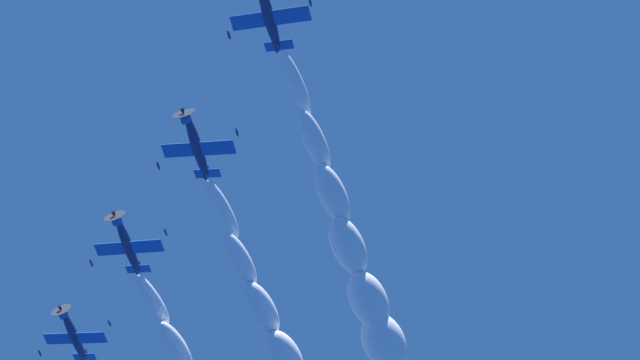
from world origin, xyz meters
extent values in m
ellipsoid|color=navy|center=(6.23, -5.14, 86.22)|extent=(2.76, 6.43, 2.30)
cube|color=#194CB2|center=(6.26, -4.97, 86.05)|extent=(7.65, 2.57, 3.44)
ellipsoid|color=navy|center=(9.79, -4.09, 87.54)|extent=(0.49, 0.91, 0.44)
ellipsoid|color=navy|center=(2.74, -5.85, 84.55)|extent=(0.49, 0.91, 0.44)
cube|color=#194CB2|center=(5.75, -2.45, 85.77)|extent=(2.84, 1.29, 1.34)
cube|color=navy|center=(5.54, -2.34, 86.19)|extent=(0.71, 1.28, 1.17)
ellipsoid|color=#1E232D|center=(6.12, -5.38, 86.63)|extent=(1.15, 1.62, 1.05)
ellipsoid|color=navy|center=(-5.42, 2.09, 83.96)|extent=(2.78, 6.43, 2.30)
cylinder|color=#194CB2|center=(-4.94, -0.72, 84.48)|extent=(1.46, 1.22, 1.44)
cone|color=black|center=(-4.84, -1.32, 84.59)|extent=(0.75, 0.83, 0.72)
cylinder|color=#3F3F47|center=(-4.86, -1.18, 84.56)|extent=(2.77, 0.90, 2.86)
cube|color=#194CB2|center=(-5.39, 2.26, 83.79)|extent=(7.61, 2.56, 3.54)
ellipsoid|color=navy|center=(-1.89, 3.15, 85.33)|extent=(0.49, 0.91, 0.44)
ellipsoid|color=navy|center=(-8.89, 1.38, 82.24)|extent=(0.49, 0.91, 0.44)
cube|color=#194CB2|center=(-5.91, 4.79, 83.51)|extent=(2.83, 1.29, 1.37)
cube|color=navy|center=(-6.12, 4.89, 83.93)|extent=(0.73, 1.28, 1.17)
ellipsoid|color=#1E232D|center=(-5.54, 1.85, 84.37)|extent=(1.16, 1.62, 1.05)
ellipsoid|color=navy|center=(-18.08, 9.15, 85.49)|extent=(2.63, 6.44, 2.20)
cylinder|color=#194CB2|center=(-17.60, 6.33, 85.96)|extent=(1.40, 1.20, 1.38)
cone|color=black|center=(-17.49, 5.73, 86.07)|extent=(0.72, 0.82, 0.70)
cylinder|color=#3F3F47|center=(-17.52, 5.87, 86.04)|extent=(2.68, 0.85, 2.76)
cube|color=#194CB2|center=(-18.06, 9.32, 85.31)|extent=(7.82, 2.61, 2.88)
ellipsoid|color=navy|center=(-14.42, 10.15, 86.54)|extent=(0.47, 0.91, 0.42)
ellipsoid|color=navy|center=(-21.70, 8.48, 84.08)|extent=(0.47, 0.91, 0.42)
cube|color=#194CB2|center=(-18.56, 11.85, 85.08)|extent=(2.89, 1.31, 1.13)
cube|color=navy|center=(-18.74, 11.96, 85.51)|extent=(0.63, 1.26, 1.18)
ellipsoid|color=#1E232D|center=(-18.17, 8.91, 85.90)|extent=(1.11, 1.62, 1.01)
ellipsoid|color=navy|center=(-30.42, 16.92, 86.64)|extent=(2.59, 6.45, 2.10)
cylinder|color=#194CB2|center=(-29.94, 14.10, 87.06)|extent=(1.40, 1.19, 1.37)
cone|color=black|center=(-29.83, 13.49, 87.16)|extent=(0.72, 0.82, 0.69)
cylinder|color=#3F3F47|center=(-29.85, 13.63, 87.13)|extent=(2.68, 0.82, 2.76)
cube|color=#194CB2|center=(-30.40, 17.09, 86.46)|extent=(7.83, 2.61, 2.83)
ellipsoid|color=navy|center=(-26.76, 17.91, 87.68)|extent=(0.46, 0.91, 0.41)
ellipsoid|color=navy|center=(-34.05, 16.28, 85.24)|extent=(0.46, 0.91, 0.41)
cube|color=#194CB2|center=(-30.90, 19.63, 86.27)|extent=(2.89, 1.31, 1.11)
cube|color=navy|center=(-31.07, 19.73, 86.71)|extent=(0.63, 1.24, 1.17)
ellipsoid|color=#1E232D|center=(-30.50, 16.67, 87.05)|extent=(1.10, 1.61, 0.98)
ellipsoid|color=white|center=(5.32, 1.44, 85.37)|extent=(2.72, 7.78, 2.49)
ellipsoid|color=white|center=(4.18, 7.02, 84.55)|extent=(3.29, 7.95, 3.05)
ellipsoid|color=white|center=(3.18, 12.43, 83.58)|extent=(3.86, 8.13, 3.61)
ellipsoid|color=white|center=(1.97, 17.88, 82.74)|extent=(4.43, 8.30, 4.17)
ellipsoid|color=white|center=(0.99, 24.03, 81.86)|extent=(5.00, 8.48, 4.73)
ellipsoid|color=white|center=(0.15, 29.02, 81.22)|extent=(5.57, 8.65, 5.29)
ellipsoid|color=white|center=(-6.51, 8.64, 83.03)|extent=(2.72, 7.78, 2.49)
ellipsoid|color=white|center=(-7.71, 13.95, 82.08)|extent=(3.29, 7.95, 3.05)
ellipsoid|color=white|center=(-8.59, 19.68, 81.44)|extent=(3.86, 8.13, 3.61)
ellipsoid|color=white|center=(-9.16, 25.42, 80.40)|extent=(4.43, 8.30, 4.17)
ellipsoid|color=white|center=(-19.13, 15.58, 84.61)|extent=(2.72, 7.78, 2.49)
ellipsoid|color=white|center=(-19.95, 21.27, 83.75)|extent=(3.29, 7.95, 3.05)
camera|label=1|loc=(27.30, -34.69, 1.71)|focal=58.31mm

